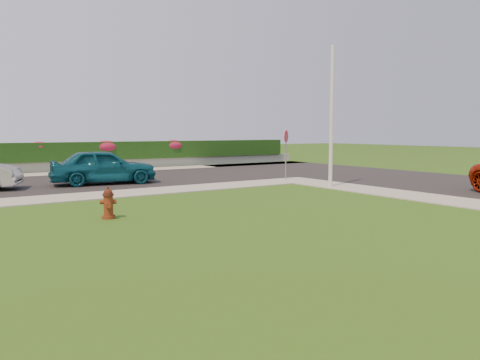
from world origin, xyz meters
TOP-DOWN VIEW (x-y plane):
  - ground at (0.00, 0.00)m, footprint 120.00×120.00m
  - street_right at (12.00, 4.00)m, footprint 8.00×32.00m
  - street_far at (-5.00, 14.00)m, footprint 26.00×8.00m
  - curb_corner at (7.00, 9.00)m, footprint 2.00×2.00m
  - sidewalk_beyond at (-1.00, 19.00)m, footprint 34.00×2.00m
  - retaining_wall at (-1.00, 20.50)m, footprint 34.00×0.40m
  - hedge at (-1.00, 20.60)m, footprint 32.00×0.90m
  - fire_hydrant at (-3.53, 4.40)m, footprint 0.45×0.42m
  - sedan_teal at (-1.11, 12.42)m, footprint 4.70×2.44m
  - utility_pole at (6.54, 6.26)m, footprint 0.16×0.16m
  - stop_sign at (6.80, 9.53)m, footprint 0.57×0.36m
  - flower_clump_d at (-2.19, 20.50)m, footprint 1.12×0.72m
  - flower_clump_e at (1.62, 20.50)m, footprint 1.51×0.97m
  - flower_clump_f at (6.16, 20.50)m, footprint 1.44×0.92m

SIDE VIEW (x-z plane):
  - ground at x=0.00m, z-range 0.00..0.00m
  - street_right at x=12.00m, z-range 0.00..0.04m
  - street_far at x=-5.00m, z-range 0.00..0.04m
  - curb_corner at x=7.00m, z-range 0.00..0.04m
  - sidewalk_beyond at x=-1.00m, z-range 0.00..0.04m
  - retaining_wall at x=-1.00m, z-range 0.00..0.60m
  - fire_hydrant at x=-3.53m, z-range -0.02..0.84m
  - sedan_teal at x=-1.11m, z-range 0.04..1.57m
  - hedge at x=-1.00m, z-range 0.60..1.70m
  - flower_clump_e at x=1.62m, z-range 1.02..1.78m
  - flower_clump_f at x=6.16m, z-range 1.05..1.77m
  - flower_clump_d at x=-2.19m, z-range 1.20..1.76m
  - stop_sign at x=6.80m, z-range 0.58..3.01m
  - utility_pole at x=6.54m, z-range 0.00..5.83m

